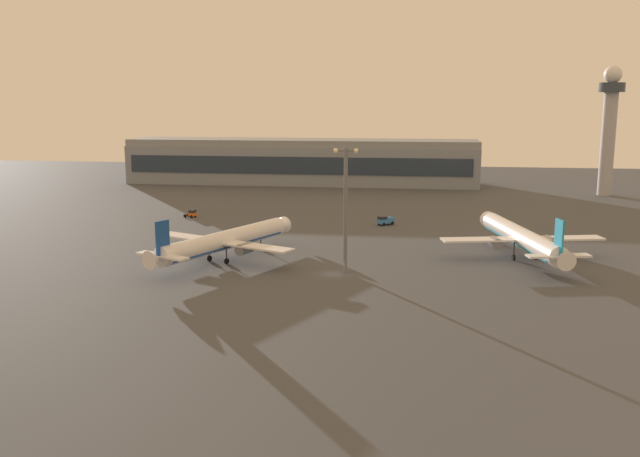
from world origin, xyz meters
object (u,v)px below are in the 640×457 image
maintenance_van (385,220)px  pushback_tug (192,214)px  airplane_taxiway_distant (522,238)px  control_tower (609,122)px  airplane_mid_apron (224,241)px  apron_light_central (346,201)px

maintenance_van → pushback_tug: 51.48m
airplane_taxiway_distant → maintenance_van: (-28.27, 32.37, -2.84)m
control_tower → maintenance_van: 96.93m
airplane_mid_apron → maintenance_van: size_ratio=8.67×
maintenance_van → airplane_mid_apron: bearing=104.0°
control_tower → pushback_tug: size_ratio=11.99×
airplane_taxiway_distant → apron_light_central: (-33.25, -16.58, 9.05)m
airplane_mid_apron → pushback_tug: 51.63m
airplane_mid_apron → airplane_taxiway_distant: airplane_taxiway_distant is taller
airplane_taxiway_distant → pushback_tug: airplane_taxiway_distant is taller
airplane_taxiway_distant → maintenance_van: size_ratio=9.36×
control_tower → airplane_mid_apron: control_tower is taller
airplane_taxiway_distant → apron_light_central: size_ratio=1.82×
control_tower → apron_light_central: bearing=-122.9°
airplane_taxiway_distant → apron_light_central: bearing=-166.2°
pushback_tug → apron_light_central: (46.37, -52.59, 12.01)m
control_tower → pushback_tug: 136.46m
airplane_mid_apron → pushback_tug: (-22.14, 46.56, -2.84)m
control_tower → pushback_tug: (-119.91, -61.01, -22.81)m
airplane_taxiway_distant → apron_light_central: 38.24m
control_tower → apron_light_central: (-73.54, -113.60, -10.80)m
maintenance_van → apron_light_central: (-4.99, -48.94, 11.90)m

